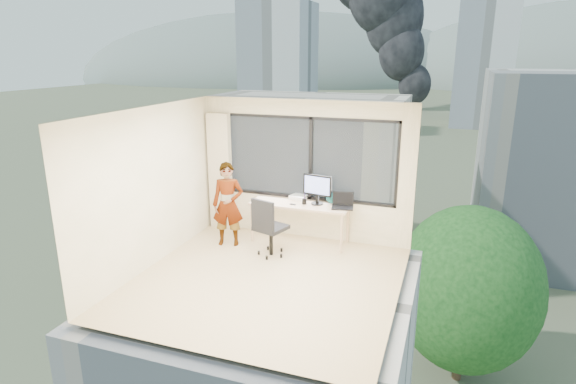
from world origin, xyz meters
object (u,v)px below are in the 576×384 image
at_px(laptop, 343,202).
at_px(chair, 271,226).
at_px(desk, 300,223).
at_px(game_console, 298,197).
at_px(monitor, 317,189).
at_px(handbag, 333,198).
at_px(person, 228,204).

bearing_deg(laptop, chair, -156.38).
xyz_separation_m(desk, game_console, (-0.11, 0.26, 0.41)).
relative_size(monitor, laptop, 1.38).
relative_size(chair, handbag, 4.18).
distance_m(chair, game_console, 1.04).
xyz_separation_m(game_console, laptop, (0.91, -0.28, 0.09)).
bearing_deg(monitor, handbag, 35.25).
height_order(chair, handbag, chair).
bearing_deg(chair, desk, 86.15).
height_order(desk, chair, chair).
relative_size(chair, monitor, 1.94).
distance_m(person, laptop, 2.06).
bearing_deg(handbag, laptop, -35.47).
height_order(person, laptop, person).
bearing_deg(laptop, desk, 168.75).
distance_m(monitor, handbag, 0.34).
xyz_separation_m(game_console, handbag, (0.69, -0.07, 0.06)).
distance_m(laptop, handbag, 0.31).
xyz_separation_m(person, handbag, (1.76, 0.72, 0.08)).
xyz_separation_m(laptop, handbag, (-0.23, 0.21, -0.02)).
distance_m(person, game_console, 1.34).
bearing_deg(monitor, desk, -157.59).
bearing_deg(desk, laptop, -1.48).
distance_m(chair, person, 0.96).
height_order(chair, laptop, chair).
relative_size(monitor, handbag, 2.16).
bearing_deg(person, handbag, 6.62).
xyz_separation_m(monitor, laptop, (0.49, -0.09, -0.15)).
height_order(chair, monitor, monitor).
bearing_deg(chair, handbag, 64.37).
distance_m(monitor, laptop, 0.52).
bearing_deg(desk, game_console, 113.39).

